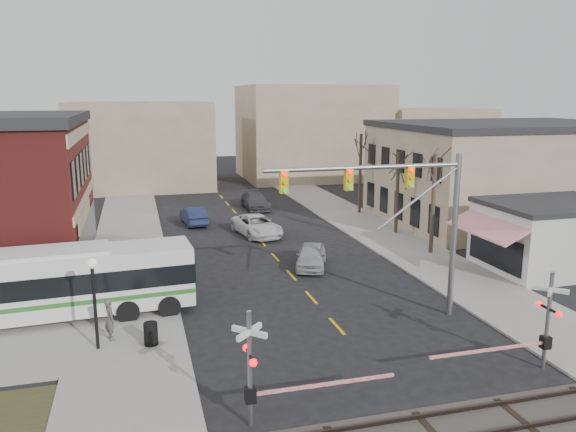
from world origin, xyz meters
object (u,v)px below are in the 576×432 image
Objects in this scene: rr_crossing_west at (263,369)px; street_lamp at (93,284)px; car_b at (194,216)px; trash_bin at (151,334)px; pedestrian_far at (109,287)px; transit_bus at (54,283)px; car_c at (257,226)px; rr_crossing_east at (538,323)px; car_d at (255,201)px; traffic_signal_mast at (405,204)px; car_a at (311,256)px; pedestrian_near at (110,319)px.

rr_crossing_west is 9.13m from street_lamp.
rr_crossing_west reaches higher than car_b.
pedestrian_far is at bearing 108.96° from trash_bin.
street_lamp is at bearing -62.18° from transit_bus.
rr_crossing_east is at bearing -86.07° from car_c.
traffic_signal_mast is at bearing -88.19° from car_d.
rr_crossing_east is at bearing 4.28° from rr_crossing_west.
trash_bin is at bearing -5.64° from street_lamp.
pedestrian_far is (-6.18, -17.98, 0.28)m from car_b.
rr_crossing_west is at bearing -175.72° from rr_crossing_east.
car_a is (14.48, 4.99, -1.14)m from transit_bus.
street_lamp reaches higher than rr_crossing_east.
rr_crossing_east reaches higher than car_a.
car_d is 2.85× the size of pedestrian_near.
pedestrian_far is at bearing 64.87° from car_b.
trash_bin is at bearing 73.55° from car_b.
rr_crossing_east is at bearing -64.66° from traffic_signal_mast.
rr_crossing_west is 17.55m from car_a.
traffic_signal_mast is 1.79× the size of car_d.
car_a is (-1.59, 9.30, -4.97)m from traffic_signal_mast.
pedestrian_far is at bearing -142.18° from car_a.
car_b is 2.43× the size of pedestrian_near.
rr_crossing_east is at bearing -130.60° from pedestrian_near.
car_a is at bearing 36.06° from street_lamp.
trash_bin is (-14.60, 6.09, -1.35)m from rr_crossing_east.
transit_bus is at bearing 59.86° from car_b.
traffic_signal_mast is at bearing -59.36° from car_a.
street_lamp reaches higher than car_b.
car_b is at bearing 109.22° from rr_crossing_east.
pedestrian_far reaches higher than car_d.
traffic_signal_mast is at bearing 115.34° from rr_crossing_east.
pedestrian_far is (-5.30, 12.48, -0.94)m from rr_crossing_west.
traffic_signal_mast is 2.11× the size of car_b.
rr_crossing_west is at bearing -101.87° from car_d.
pedestrian_near is at bearing 156.41° from rr_crossing_east.
pedestrian_near reaches higher than car_a.
rr_crossing_east reaches higher than transit_bus.
rr_crossing_west is 9.48m from pedestrian_near.
rr_crossing_west is 5.64× the size of trash_bin.
pedestrian_far is (-0.22, 4.52, -0.02)m from pedestrian_near.
car_c is 16.56m from pedestrian_far.
transit_bus reaches higher than car_d.
car_b is 0.81× the size of car_c.
rr_crossing_east is 1.00× the size of car_c.
car_a is (12.36, 9.00, -2.25)m from street_lamp.
rr_crossing_east is 15.98m from car_a.
car_c is at bearing 103.75° from rr_crossing_east.
rr_crossing_east reaches higher than trash_bin.
traffic_signal_mast is 7.63m from rr_crossing_east.
car_a reaches higher than trash_bin.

